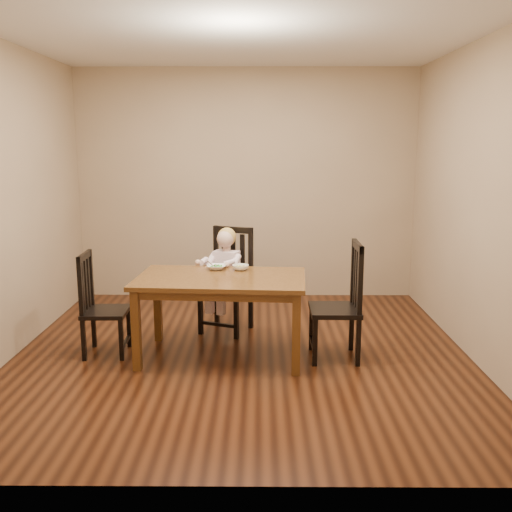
{
  "coord_description": "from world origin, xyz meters",
  "views": [
    {
      "loc": [
        0.17,
        -4.8,
        1.84
      ],
      "look_at": [
        0.13,
        0.25,
        0.84
      ],
      "focal_mm": 40.0,
      "sensor_mm": 36.0,
      "label": 1
    }
  ],
  "objects_px": {
    "dining_table": "(221,286)",
    "chair_right": "(341,304)",
    "chair_left": "(100,306)",
    "toddler": "(226,269)",
    "bowl_veg": "(240,267)",
    "bowl_peas": "(216,267)",
    "chair_child": "(228,282)"
  },
  "relations": [
    {
      "from": "bowl_peas",
      "to": "toddler",
      "type": "bearing_deg",
      "value": 81.82
    },
    {
      "from": "toddler",
      "to": "bowl_veg",
      "type": "xyz_separation_m",
      "value": [
        0.16,
        -0.43,
        0.11
      ]
    },
    {
      "from": "toddler",
      "to": "bowl_peas",
      "type": "relative_size",
      "value": 3.15
    },
    {
      "from": "dining_table",
      "to": "chair_right",
      "type": "height_order",
      "value": "chair_right"
    },
    {
      "from": "toddler",
      "to": "bowl_veg",
      "type": "distance_m",
      "value": 0.47
    },
    {
      "from": "dining_table",
      "to": "bowl_veg",
      "type": "bearing_deg",
      "value": 58.65
    },
    {
      "from": "chair_child",
      "to": "chair_left",
      "type": "bearing_deg",
      "value": 53.66
    },
    {
      "from": "toddler",
      "to": "bowl_peas",
      "type": "bearing_deg",
      "value": 103.43
    },
    {
      "from": "chair_right",
      "to": "bowl_peas",
      "type": "relative_size",
      "value": 5.92
    },
    {
      "from": "chair_right",
      "to": "bowl_peas",
      "type": "distance_m",
      "value": 1.16
    },
    {
      "from": "chair_child",
      "to": "bowl_veg",
      "type": "xyz_separation_m",
      "value": [
        0.14,
        -0.48,
        0.25
      ]
    },
    {
      "from": "toddler",
      "to": "bowl_veg",
      "type": "height_order",
      "value": "toddler"
    },
    {
      "from": "chair_left",
      "to": "bowl_veg",
      "type": "distance_m",
      "value": 1.28
    },
    {
      "from": "bowl_veg",
      "to": "chair_left",
      "type": "bearing_deg",
      "value": -170.59
    },
    {
      "from": "chair_right",
      "to": "bowl_peas",
      "type": "xyz_separation_m",
      "value": [
        -1.09,
        0.31,
        0.25
      ]
    },
    {
      "from": "chair_child",
      "to": "bowl_veg",
      "type": "bearing_deg",
      "value": 128.07
    },
    {
      "from": "chair_child",
      "to": "bowl_peas",
      "type": "height_order",
      "value": "chair_child"
    },
    {
      "from": "dining_table",
      "to": "toddler",
      "type": "relative_size",
      "value": 2.74
    },
    {
      "from": "dining_table",
      "to": "chair_child",
      "type": "xyz_separation_m",
      "value": [
        0.02,
        0.74,
        -0.14
      ]
    },
    {
      "from": "chair_left",
      "to": "chair_child",
      "type": "bearing_deg",
      "value": 120.31
    },
    {
      "from": "chair_left",
      "to": "bowl_veg",
      "type": "bearing_deg",
      "value": 97.66
    },
    {
      "from": "chair_left",
      "to": "bowl_peas",
      "type": "relative_size",
      "value": 5.28
    },
    {
      "from": "bowl_veg",
      "to": "bowl_peas",
      "type": "bearing_deg",
      "value": 174.91
    },
    {
      "from": "dining_table",
      "to": "chair_right",
      "type": "xyz_separation_m",
      "value": [
        1.03,
        -0.03,
        -0.15
      ]
    },
    {
      "from": "chair_right",
      "to": "bowl_peas",
      "type": "bearing_deg",
      "value": 74.71
    },
    {
      "from": "chair_left",
      "to": "chair_right",
      "type": "bearing_deg",
      "value": 85.95
    },
    {
      "from": "bowl_peas",
      "to": "dining_table",
      "type": "bearing_deg",
      "value": -78.02
    },
    {
      "from": "chair_left",
      "to": "toddler",
      "type": "bearing_deg",
      "value": 118.89
    },
    {
      "from": "chair_right",
      "to": "toddler",
      "type": "relative_size",
      "value": 1.88
    },
    {
      "from": "bowl_peas",
      "to": "bowl_veg",
      "type": "xyz_separation_m",
      "value": [
        0.22,
        -0.02,
        0.0
      ]
    },
    {
      "from": "chair_right",
      "to": "toddler",
      "type": "bearing_deg",
      "value": 55.68
    },
    {
      "from": "toddler",
      "to": "chair_left",
      "type": "bearing_deg",
      "value": 52.23
    }
  ]
}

